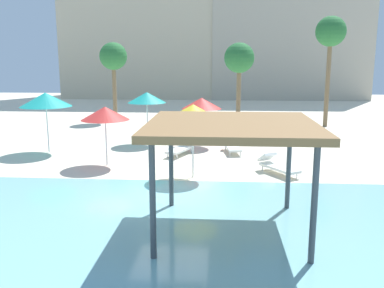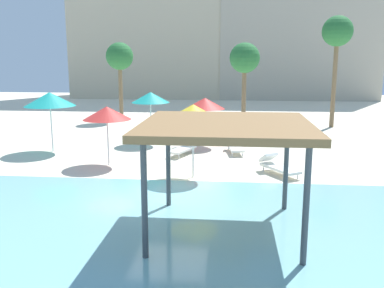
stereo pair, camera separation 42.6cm
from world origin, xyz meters
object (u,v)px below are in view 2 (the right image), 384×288
Objects in this scene: beach_umbrella_teal_5 at (150,97)px; lounge_chair_0 at (277,166)px; palm_tree_2 at (245,60)px; beach_umbrella_red_2 at (205,103)px; lounge_chair_1 at (184,147)px; lounge_chair_3 at (235,145)px; beach_umbrella_teal_6 at (50,99)px; shade_pavilion at (226,129)px; beach_umbrella_yellow_4 at (193,112)px; palm_tree_1 at (337,34)px; palm_tree_0 at (120,58)px; beach_umbrella_red_1 at (107,113)px.

lounge_chair_0 is at bearing -42.33° from beach_umbrella_teal_5.
beach_umbrella_red_2 is at bearing -108.77° from palm_tree_2.
lounge_chair_3 is at bearing 128.56° from lounge_chair_1.
beach_umbrella_teal_6 is 1.45× the size of lounge_chair_3.
shade_pavilion is 1.51× the size of beach_umbrella_yellow_4.
palm_tree_1 reaches higher than beach_umbrella_yellow_4.
beach_umbrella_teal_6 is at bearing -93.61° from palm_tree_0.
palm_tree_2 is at bearing 87.12° from shade_pavilion.
lounge_chair_1 is at bearing -61.26° from palm_tree_0.
palm_tree_1 is (8.62, 8.80, 5.52)m from lounge_chair_1.
shade_pavilion reaches higher than lounge_chair_3.
beach_umbrella_teal_6 is 12.45m from palm_tree_2.
palm_tree_2 is (8.61, -2.19, -0.11)m from palm_tree_0.
palm_tree_0 is at bearing 114.61° from beach_umbrella_yellow_4.
lounge_chair_1 is (-3.98, 3.04, 0.00)m from lounge_chair_0.
beach_umbrella_red_1 reaches higher than lounge_chair_1.
palm_tree_0 is at bearing -177.35° from lounge_chair_0.
beach_umbrella_red_2 is at bearing -139.60° from lounge_chair_3.
beach_umbrella_teal_6 is 10.51m from palm_tree_0.
beach_umbrella_teal_6 is (-7.18, -1.99, 0.33)m from beach_umbrella_red_2.
lounge_chair_3 is 13.25m from palm_tree_0.
palm_tree_0 reaches higher than palm_tree_2.
beach_umbrella_teal_6 is at bearing -68.18° from lounge_chair_1.
beach_umbrella_teal_6 is 0.53× the size of palm_tree_2.
lounge_chair_0 is at bearing 74.98° from lounge_chair_1.
lounge_chair_1 is 0.37× the size of palm_tree_2.
palm_tree_2 is (2.08, 6.13, 2.13)m from beach_umbrella_red_2.
palm_tree_1 is (7.79, 6.75, 3.68)m from beach_umbrella_red_2.
beach_umbrella_teal_5 reaches higher than lounge_chair_3.
palm_tree_2 is (2.13, 11.95, 1.83)m from beach_umbrella_yellow_4.
beach_umbrella_red_1 reaches higher than beach_umbrella_red_2.
beach_umbrella_teal_5 is at bearing -165.46° from lounge_chair_0.
lounge_chair_0 is at bearing -58.32° from beach_umbrella_red_2.
beach_umbrella_yellow_4 is at bearing -100.13° from palm_tree_2.
palm_tree_0 reaches higher than beach_umbrella_yellow_4.
beach_umbrella_teal_6 reaches higher than lounge_chair_1.
palm_tree_0 is at bearing 114.85° from beach_umbrella_teal_5.
beach_umbrella_teal_6 is (-8.41, 8.80, -0.17)m from shade_pavilion.
beach_umbrella_teal_5 is at bearing -65.15° from palm_tree_0.
lounge_chair_1 is (2.00, -2.40, -2.08)m from beach_umbrella_teal_5.
lounge_chair_0 is (10.32, -3.10, -2.17)m from beach_umbrella_teal_6.
palm_tree_2 is (-5.70, -0.61, -1.54)m from palm_tree_1.
shade_pavilion is 6.45m from lounge_chair_0.
beach_umbrella_red_1 is 7.20m from lounge_chair_0.
palm_tree_0 is 1.02× the size of palm_tree_2.
beach_umbrella_red_2 reaches higher than lounge_chair_3.
beach_umbrella_teal_6 is at bearing -139.86° from lounge_chair_0.
beach_umbrella_red_1 is at bearing -69.23° from lounge_chair_3.
palm_tree_2 reaches higher than lounge_chair_1.
lounge_chair_3 is at bearing 28.55° from beach_umbrella_red_1.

